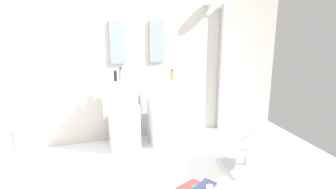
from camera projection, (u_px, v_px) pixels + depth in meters
name	position (u px, v px, depth m)	size (l,w,h in m)	color
rear_partition	(137.00, 55.00, 4.61)	(4.80, 0.10, 2.60)	beige
pedestal_sink_left	(124.00, 115.00, 4.36)	(0.41, 0.41, 1.09)	white
pedestal_sink_right	(163.00, 112.00, 4.53)	(0.41, 0.41, 1.09)	white
vanity_mirror_left	(117.00, 43.00, 4.41)	(0.22, 0.03, 0.62)	#8C9EA8
vanity_mirror_right	(157.00, 41.00, 4.58)	(0.22, 0.03, 0.62)	#8C9EA8
shower_column	(223.00, 66.00, 4.96)	(0.49, 0.24, 2.05)	#B7BABF
lounge_chair	(246.00, 143.00, 3.79)	(1.10, 1.10, 0.65)	#B7BABF
towel_rack	(27.00, 136.00, 3.29)	(0.37, 0.22, 0.95)	#B7BABF
magazine_navy	(206.00, 186.00, 3.44)	(0.26, 0.16, 0.03)	navy
magazine_red	(190.00, 186.00, 3.46)	(0.29, 0.15, 0.02)	#B73838
soap_bottle_black	(115.00, 76.00, 4.27)	(0.04, 0.04, 0.15)	black
soap_bottle_amber	(172.00, 75.00, 4.33)	(0.05, 0.05, 0.15)	#C68C38
soap_bottle_grey	(121.00, 74.00, 4.33)	(0.05, 0.05, 0.18)	#99999E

